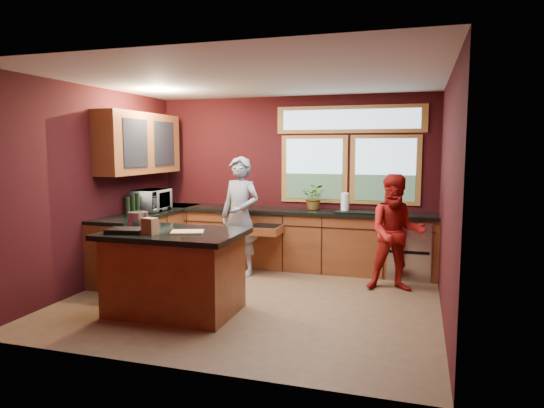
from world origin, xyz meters
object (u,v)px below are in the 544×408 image
at_px(island, 174,271).
at_px(stock_pot, 138,219).
at_px(person_red, 396,233).
at_px(cutting_board, 187,232).
at_px(person_grey, 240,216).

relative_size(island, stock_pot, 6.46).
bearing_deg(person_red, cutting_board, -150.74).
distance_m(person_grey, stock_pot, 1.79).
bearing_deg(stock_pot, person_grey, 67.70).
xyz_separation_m(island, cutting_board, (0.20, -0.05, 0.48)).
distance_m(island, cutting_board, 0.52).
height_order(island, person_grey, person_grey).
relative_size(island, cutting_board, 4.43).
height_order(person_red, stock_pot, person_red).
bearing_deg(person_grey, person_red, 9.93).
xyz_separation_m(island, stock_pot, (-0.55, 0.15, 0.56)).
bearing_deg(island, person_red, 34.35).
height_order(cutting_board, stock_pot, stock_pot).
distance_m(island, person_red, 2.90).
distance_m(island, stock_pot, 0.80).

